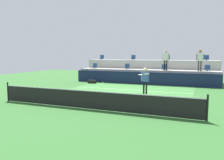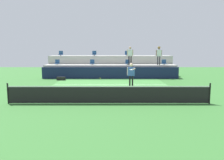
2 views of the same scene
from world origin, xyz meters
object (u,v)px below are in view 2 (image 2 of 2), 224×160
object	(u,v)px
stadium_chair_upper_far_left	(61,54)
stadium_chair_upper_left	(95,54)
stadium_chair_lower_left	(92,63)
stadium_chair_lower_far_right	(164,63)
stadium_chair_upper_far_right	(160,54)
tennis_ball	(100,78)
stadium_chair_lower_right	(128,63)
stadium_chair_upper_right	(127,54)
spectator_with_hat	(159,54)
tennis_player	(131,73)
spectator_in_white	(130,54)
equipment_bag	(61,79)
stadium_chair_lower_far_left	(57,63)

from	to	relation	value
stadium_chair_upper_far_left	stadium_chair_upper_left	distance (m)	3.61
stadium_chair_lower_left	stadium_chair_lower_far_right	bearing A→B (deg)	0.00
stadium_chair_upper_far_right	tennis_ball	bearing A→B (deg)	-120.03
stadium_chair_lower_right	stadium_chair_upper_far_left	xyz separation A→B (m)	(-7.07, 1.80, 0.85)
stadium_chair_lower_left	tennis_ball	world-z (taller)	stadium_chair_lower_left
stadium_chair_upper_far_left	stadium_chair_lower_far_right	bearing A→B (deg)	-9.53
stadium_chair_upper_right	spectator_with_hat	distance (m)	3.70
stadium_chair_lower_right	stadium_chair_lower_left	bearing A→B (deg)	180.00
tennis_player	spectator_in_white	size ratio (longest dim) A/B	1.00
stadium_chair_upper_far_left	spectator_with_hat	distance (m)	10.33
equipment_bag	stadium_chair_upper_far_left	bearing A→B (deg)	102.21
stadium_chair_lower_far_left	stadium_chair_lower_left	world-z (taller)	same
stadium_chair_lower_far_left	stadium_chair_lower_far_right	world-z (taller)	same
stadium_chair_upper_right	stadium_chair_upper_far_right	xyz separation A→B (m)	(3.52, 0.00, 0.00)
stadium_chair_upper_right	tennis_ball	distance (m)	10.53
stadium_chair_upper_far_right	tennis_ball	size ratio (longest dim) A/B	7.65
tennis_player	tennis_ball	size ratio (longest dim) A/B	26.43
stadium_chair_upper_far_left	spectator_in_white	size ratio (longest dim) A/B	0.29
stadium_chair_upper_right	equipment_bag	world-z (taller)	stadium_chair_upper_right
stadium_chair_lower_left	stadium_chair_upper_far_left	world-z (taller)	stadium_chair_upper_far_left
stadium_chair_upper_right	equipment_bag	xyz separation A→B (m)	(-6.23, -4.11, -2.16)
stadium_chair_lower_left	tennis_ball	xyz separation A→B (m)	(1.23, -8.37, -0.51)
spectator_in_white	spectator_with_hat	bearing A→B (deg)	-0.00
stadium_chair_upper_far_left	spectator_in_white	world-z (taller)	spectator_in_white
stadium_chair_lower_left	tennis_player	size ratio (longest dim) A/B	0.29
tennis_ball	equipment_bag	size ratio (longest dim) A/B	0.09
spectator_with_hat	equipment_bag	distance (m)	9.67
stadium_chair_lower_left	stadium_chair_upper_far_left	size ratio (longest dim) A/B	1.00
spectator_with_hat	tennis_player	bearing A→B (deg)	-117.76
stadium_chair_lower_left	tennis_player	bearing A→B (deg)	-62.53
stadium_chair_upper_left	stadium_chair_lower_right	bearing A→B (deg)	-27.43
stadium_chair_upper_left	tennis_ball	bearing A→B (deg)	-83.55
spectator_in_white	spectator_with_hat	xyz separation A→B (m)	(2.82, -0.00, 0.02)
stadium_chair_upper_far_left	tennis_ball	distance (m)	11.31
stadium_chair_lower_far_right	stadium_chair_upper_far_left	size ratio (longest dim) A/B	1.00
tennis_player	spectator_with_hat	xyz separation A→B (m)	(3.21, 6.09, 1.25)
stadium_chair_lower_left	tennis_player	world-z (taller)	tennis_player
stadium_chair_upper_far_right	stadium_chair_lower_right	bearing A→B (deg)	-153.16
stadium_chair_lower_far_left	tennis_ball	bearing A→B (deg)	-60.49
stadium_chair_lower_far_left	stadium_chair_upper_left	distance (m)	4.10
stadium_chair_lower_right	stadium_chair_upper_far_left	size ratio (longest dim) A/B	1.00
spectator_with_hat	tennis_ball	xyz separation A→B (m)	(-5.35, -7.98, -1.41)
stadium_chair_lower_far_left	tennis_player	xyz separation A→B (m)	(6.87, -6.48, -0.35)
stadium_chair_upper_right	tennis_player	xyz separation A→B (m)	(-0.22, -8.28, -1.20)
tennis_player	stadium_chair_lower_left	bearing A→B (deg)	117.47
tennis_ball	equipment_bag	distance (m)	7.23
tennis_player	spectator_with_hat	bearing A→B (deg)	62.24
tennis_ball	stadium_chair_lower_right	bearing A→B (deg)	74.50
stadium_chair_upper_left	equipment_bag	xyz separation A→B (m)	(-2.72, -4.11, -2.16)
stadium_chair_upper_left	equipment_bag	world-z (taller)	stadium_chair_upper_left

